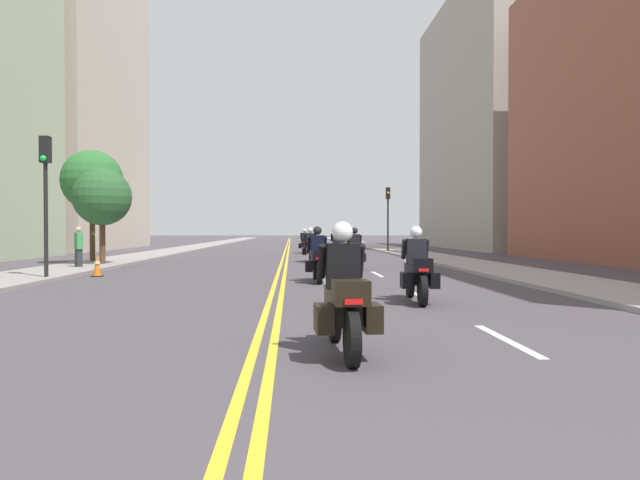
{
  "coord_description": "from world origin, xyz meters",
  "views": [
    {
      "loc": [
        0.36,
        0.22,
        1.52
      ],
      "look_at": [
        1.76,
        28.34,
        1.05
      ],
      "focal_mm": 32.22,
      "sensor_mm": 36.0,
      "label": 1
    }
  ],
  "objects_px": {
    "motorcycle_6": "(305,243)",
    "traffic_light_far": "(388,207)",
    "traffic_light_near": "(45,181)",
    "street_tree_1": "(102,197)",
    "motorcycle_5": "(336,246)",
    "motorcycle_3": "(355,252)",
    "motorcycle_0": "(344,301)",
    "motorcycle_4": "(310,248)",
    "motorcycle_2": "(318,260)",
    "traffic_cone_0": "(97,266)",
    "street_tree_0": "(92,181)",
    "pedestrian_1": "(79,248)",
    "motorcycle_1": "(417,271)"
  },
  "relations": [
    {
      "from": "motorcycle_6",
      "to": "traffic_cone_0",
      "type": "distance_m",
      "value": 20.44
    },
    {
      "from": "motorcycle_2",
      "to": "motorcycle_3",
      "type": "bearing_deg",
      "value": 71.17
    },
    {
      "from": "street_tree_1",
      "to": "motorcycle_3",
      "type": "bearing_deg",
      "value": -12.32
    },
    {
      "from": "pedestrian_1",
      "to": "motorcycle_0",
      "type": "bearing_deg",
      "value": -9.17
    },
    {
      "from": "motorcycle_5",
      "to": "pedestrian_1",
      "type": "height_order",
      "value": "pedestrian_1"
    },
    {
      "from": "motorcycle_5",
      "to": "traffic_light_near",
      "type": "relative_size",
      "value": 0.49
    },
    {
      "from": "street_tree_0",
      "to": "traffic_light_far",
      "type": "bearing_deg",
      "value": 39.52
    },
    {
      "from": "motorcycle_2",
      "to": "motorcycle_6",
      "type": "relative_size",
      "value": 1.05
    },
    {
      "from": "motorcycle_0",
      "to": "street_tree_0",
      "type": "xyz_separation_m",
      "value": [
        -9.7,
        19.66,
        3.13
      ]
    },
    {
      "from": "traffic_light_far",
      "to": "motorcycle_0",
      "type": "bearing_deg",
      "value": -100.53
    },
    {
      "from": "motorcycle_0",
      "to": "motorcycle_3",
      "type": "xyz_separation_m",
      "value": [
        1.83,
        15.27,
        0.0
      ]
    },
    {
      "from": "motorcycle_5",
      "to": "street_tree_0",
      "type": "height_order",
      "value": "street_tree_0"
    },
    {
      "from": "motorcycle_0",
      "to": "street_tree_0",
      "type": "relative_size",
      "value": 0.42
    },
    {
      "from": "motorcycle_6",
      "to": "motorcycle_0",
      "type": "bearing_deg",
      "value": -87.12
    },
    {
      "from": "pedestrian_1",
      "to": "street_tree_1",
      "type": "relative_size",
      "value": 0.4
    },
    {
      "from": "motorcycle_0",
      "to": "motorcycle_5",
      "type": "height_order",
      "value": "motorcycle_0"
    },
    {
      "from": "motorcycle_0",
      "to": "traffic_light_far",
      "type": "bearing_deg",
      "value": 76.4
    },
    {
      "from": "motorcycle_3",
      "to": "street_tree_1",
      "type": "height_order",
      "value": "street_tree_1"
    },
    {
      "from": "motorcycle_1",
      "to": "motorcycle_2",
      "type": "bearing_deg",
      "value": 113.91
    },
    {
      "from": "motorcycle_6",
      "to": "traffic_light_far",
      "type": "height_order",
      "value": "traffic_light_far"
    },
    {
      "from": "traffic_light_far",
      "to": "street_tree_1",
      "type": "height_order",
      "value": "traffic_light_far"
    },
    {
      "from": "motorcycle_2",
      "to": "motorcycle_6",
      "type": "xyz_separation_m",
      "value": [
        0.1,
        21.45,
        0.01
      ]
    },
    {
      "from": "motorcycle_4",
      "to": "street_tree_1",
      "type": "relative_size",
      "value": 0.52
    },
    {
      "from": "traffic_light_far",
      "to": "street_tree_1",
      "type": "relative_size",
      "value": 1.09
    },
    {
      "from": "motorcycle_0",
      "to": "traffic_light_far",
      "type": "xyz_separation_m",
      "value": [
        6.07,
        32.68,
        2.47
      ]
    },
    {
      "from": "motorcycle_6",
      "to": "traffic_light_near",
      "type": "relative_size",
      "value": 0.49
    },
    {
      "from": "motorcycle_2",
      "to": "motorcycle_3",
      "type": "height_order",
      "value": "motorcycle_2"
    },
    {
      "from": "motorcycle_3",
      "to": "motorcycle_4",
      "type": "relative_size",
      "value": 0.98
    },
    {
      "from": "motorcycle_5",
      "to": "motorcycle_3",
      "type": "bearing_deg",
      "value": -90.67
    },
    {
      "from": "motorcycle_3",
      "to": "street_tree_0",
      "type": "distance_m",
      "value": 12.73
    },
    {
      "from": "motorcycle_3",
      "to": "traffic_light_near",
      "type": "xyz_separation_m",
      "value": [
        -9.88,
        -4.5,
        2.35
      ]
    },
    {
      "from": "motorcycle_4",
      "to": "motorcycle_6",
      "type": "distance_m",
      "value": 10.59
    },
    {
      "from": "motorcycle_1",
      "to": "motorcycle_2",
      "type": "xyz_separation_m",
      "value": [
        -1.88,
        4.88,
        -0.0
      ]
    },
    {
      "from": "motorcycle_6",
      "to": "motorcycle_2",
      "type": "bearing_deg",
      "value": -86.96
    },
    {
      "from": "motorcycle_2",
      "to": "motorcycle_4",
      "type": "xyz_separation_m",
      "value": [
        0.14,
        10.87,
        0.03
      ]
    },
    {
      "from": "motorcycle_3",
      "to": "street_tree_0",
      "type": "relative_size",
      "value": 0.41
    },
    {
      "from": "motorcycle_2",
      "to": "street_tree_0",
      "type": "relative_size",
      "value": 0.44
    },
    {
      "from": "motorcycle_0",
      "to": "traffic_cone_0",
      "type": "xyz_separation_m",
      "value": [
        -7.03,
        12.26,
        -0.3
      ]
    },
    {
      "from": "motorcycle_3",
      "to": "traffic_cone_0",
      "type": "distance_m",
      "value": 9.36
    },
    {
      "from": "traffic_light_near",
      "to": "motorcycle_4",
      "type": "bearing_deg",
      "value": 50.21
    },
    {
      "from": "motorcycle_3",
      "to": "street_tree_0",
      "type": "xyz_separation_m",
      "value": [
        -11.53,
        4.39,
        3.12
      ]
    },
    {
      "from": "motorcycle_1",
      "to": "street_tree_0",
      "type": "xyz_separation_m",
      "value": [
        -11.71,
        14.64,
        3.14
      ]
    },
    {
      "from": "motorcycle_6",
      "to": "traffic_cone_0",
      "type": "bearing_deg",
      "value": -107.51
    },
    {
      "from": "motorcycle_0",
      "to": "motorcycle_4",
      "type": "distance_m",
      "value": 20.78
    },
    {
      "from": "motorcycle_3",
      "to": "traffic_light_far",
      "type": "xyz_separation_m",
      "value": [
        4.24,
        17.4,
        2.46
      ]
    },
    {
      "from": "motorcycle_3",
      "to": "pedestrian_1",
      "type": "distance_m",
      "value": 10.69
    },
    {
      "from": "motorcycle_0",
      "to": "pedestrian_1",
      "type": "bearing_deg",
      "value": 116.47
    },
    {
      "from": "traffic_light_near",
      "to": "street_tree_1",
      "type": "xyz_separation_m",
      "value": [
        -0.51,
        6.77,
        -0.1
      ]
    },
    {
      "from": "motorcycle_0",
      "to": "motorcycle_2",
      "type": "distance_m",
      "value": 9.91
    },
    {
      "from": "motorcycle_5",
      "to": "traffic_cone_0",
      "type": "xyz_separation_m",
      "value": [
        -8.93,
        -13.4,
        -0.29
      ]
    }
  ]
}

